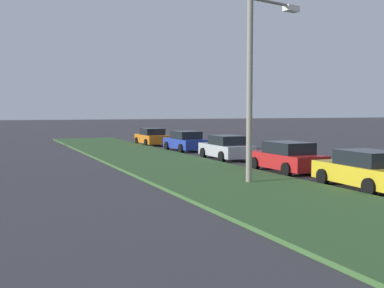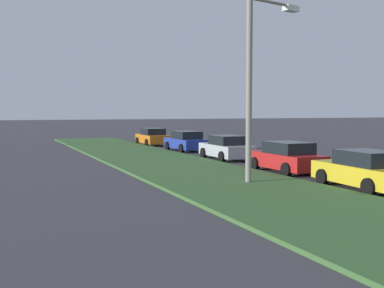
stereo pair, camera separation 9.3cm
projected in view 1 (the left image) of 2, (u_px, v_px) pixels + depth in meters
The scene contains 7 objects.
grass_median at pixel (203, 175), 21.45m from camera, with size 60.00×6.00×0.12m, color #3D6633.
parked_car_yellow at pixel (365, 170), 17.82m from camera, with size 4.40×2.21×1.47m.
parked_car_red at pixel (287, 157), 22.72m from camera, with size 4.32×2.05×1.47m.
parked_car_silver at pixel (226, 148), 28.60m from camera, with size 4.34×2.10×1.47m.
parked_car_blue at pixel (185, 141), 34.59m from camera, with size 4.34×2.10×1.47m.
parked_car_orange at pixel (152, 137), 40.37m from camera, with size 4.30×2.03×1.47m.
streetlight at pixel (256, 75), 18.85m from camera, with size 0.98×2.83×7.50m.
Camera 1 is at (-9.38, 15.37, 2.96)m, focal length 44.24 mm.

